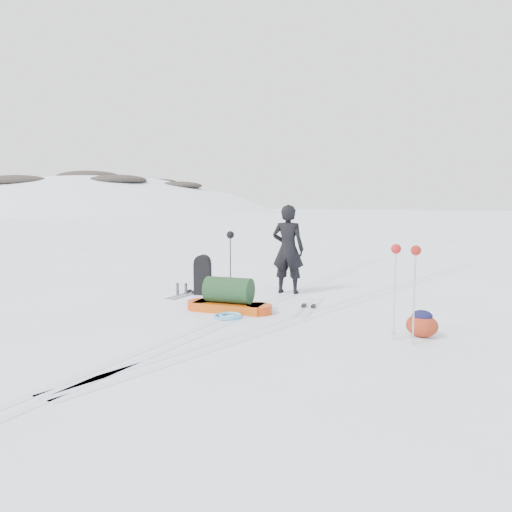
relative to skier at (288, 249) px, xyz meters
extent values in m
plane|color=white|center=(0.20, -1.53, -0.96)|extent=(200.00, 200.00, 0.00)
ellipsoid|color=white|center=(-69.80, 53.47, -40.96)|extent=(143.00, 121.00, 93.50)
ellipsoid|color=black|center=(-69.80, 53.47, 5.39)|extent=(13.00, 10.00, 2.20)
ellipsoid|color=black|center=(-55.80, 47.47, 4.25)|extent=(10.40, 8.00, 1.76)
ellipsoid|color=black|center=(-82.80, 58.47, 4.45)|extent=(9.10, 7.00, 1.54)
ellipsoid|color=black|center=(-69.80, 39.47, 4.12)|extent=(11.70, 9.00, 1.98)
ellipsoid|color=black|center=(-60.80, 62.47, 4.50)|extent=(7.80, 6.00, 1.32)
ellipsoid|color=black|center=(-77.80, 45.47, 4.69)|extent=(9.88, 7.60, 1.67)
ellipsoid|color=black|center=(-49.80, 55.47, 3.50)|extent=(8.32, 6.40, 1.41)
ellipsoid|color=black|center=(-87.80, 49.47, 3.78)|extent=(7.80, 6.00, 1.32)
cube|color=silver|center=(0.08, -1.53, -0.95)|extent=(1.40, 17.97, 0.01)
cube|color=silver|center=(0.32, -1.53, -0.95)|extent=(1.40, 17.97, 0.01)
cube|color=silver|center=(1.48, 0.47, -0.95)|extent=(2.09, 13.88, 0.01)
cube|color=silver|center=(1.72, 0.47, -0.95)|extent=(2.09, 13.88, 0.01)
imported|color=black|center=(0.00, 0.00, 0.00)|extent=(0.77, 0.58, 1.91)
cube|color=#C94B0B|center=(-0.08, -2.14, -0.88)|extent=(1.35, 0.77, 0.16)
cylinder|color=#C6390B|center=(0.49, -2.02, -0.88)|extent=(0.55, 0.55, 0.16)
cylinder|color=#C2370B|center=(-0.65, -2.26, -0.88)|extent=(0.55, 0.55, 0.16)
cylinder|color=#16321A|center=(-0.08, -2.14, -0.57)|extent=(0.92, 0.63, 0.47)
cube|color=black|center=(-1.48, -1.08, -0.62)|extent=(0.40, 0.34, 0.67)
cylinder|color=black|center=(-1.48, -1.08, -0.27)|extent=(0.39, 0.33, 0.33)
cube|color=black|center=(-1.33, -1.00, -0.72)|extent=(0.13, 0.19, 0.29)
cylinder|color=slate|center=(-1.18, -0.65, -0.89)|extent=(0.51, 0.43, 0.14)
cylinder|color=black|center=(-1.08, -0.61, -0.33)|extent=(0.02, 0.02, 1.25)
cylinder|color=black|center=(-1.04, -0.68, -0.33)|extent=(0.02, 0.02, 1.25)
torus|color=black|center=(-1.08, -0.61, -0.86)|extent=(0.09, 0.09, 0.01)
torus|color=black|center=(-1.04, -0.68, -0.86)|extent=(0.09, 0.09, 0.01)
sphere|color=black|center=(-1.05, -0.65, 0.31)|extent=(0.17, 0.17, 0.17)
cylinder|color=silver|center=(3.01, -2.46, -0.31)|extent=(0.02, 0.02, 1.30)
cylinder|color=#AEB0B5|center=(3.30, -2.54, -0.31)|extent=(0.02, 0.02, 1.30)
torus|color=#B2B5BA|center=(3.01, -2.46, -0.86)|extent=(0.10, 0.10, 0.01)
torus|color=#ADAFB4|center=(3.30, -2.54, -0.86)|extent=(0.10, 0.10, 0.01)
sphere|color=maroon|center=(3.01, -2.46, 0.36)|extent=(0.14, 0.14, 0.14)
sphere|color=maroon|center=(3.30, -2.54, 0.36)|extent=(0.14, 0.14, 0.14)
cube|color=gray|center=(-1.71, -1.06, -0.95)|extent=(0.23, 1.64, 0.01)
cube|color=#919498|center=(-1.87, -1.08, -0.95)|extent=(0.23, 1.64, 0.01)
cube|color=black|center=(-1.71, -1.06, -0.92)|extent=(0.08, 0.17, 0.05)
cube|color=black|center=(-1.87, -1.08, -0.92)|extent=(0.08, 0.17, 0.05)
cube|color=silver|center=(0.95, -1.15, -0.95)|extent=(0.53, 1.75, 0.02)
cube|color=silver|center=(1.12, -1.10, -0.95)|extent=(0.53, 1.75, 0.02)
cube|color=black|center=(0.95, -1.15, -0.92)|extent=(0.11, 0.19, 0.05)
cube|color=black|center=(1.12, -1.10, -0.92)|extent=(0.11, 0.19, 0.05)
torus|color=#5197C6|center=(0.20, -2.56, -0.93)|extent=(0.58, 0.58, 0.05)
torus|color=#5FC0E8|center=(0.21, -2.52, -0.92)|extent=(0.45, 0.45, 0.04)
ellipsoid|color=maroon|center=(3.32, -2.06, -0.79)|extent=(0.51, 0.41, 0.34)
ellipsoid|color=black|center=(3.32, -2.06, -0.64)|extent=(0.33, 0.28, 0.16)
cylinder|color=#5A5C62|center=(-1.91, -1.40, -0.85)|extent=(0.08, 0.08, 0.22)
cylinder|color=slate|center=(-1.82, -1.24, -0.85)|extent=(0.08, 0.08, 0.21)
cylinder|color=black|center=(-1.91, -1.40, -0.72)|extent=(0.07, 0.07, 0.03)
cylinder|color=black|center=(-1.82, -1.24, -0.74)|extent=(0.07, 0.07, 0.03)
ellipsoid|color=black|center=(-0.72, -1.18, -0.86)|extent=(0.34, 0.27, 0.20)
camera|label=1|loc=(4.97, -9.45, 1.04)|focal=35.00mm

